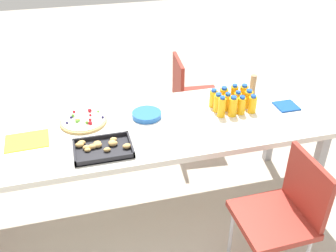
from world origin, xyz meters
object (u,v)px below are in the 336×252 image
(juice_bottle_2, at_px, (224,97))
(juice_bottle_7, at_px, (218,103))
(cardboard_tube, at_px, (253,84))
(juice_bottle_1, at_px, (234,95))
(juice_bottle_0, at_px, (244,94))
(juice_bottle_5, at_px, (237,101))
(juice_bottle_6, at_px, (227,102))
(snack_tray, at_px, (102,148))
(plate_stack, at_px, (147,115))
(fruit_pizza, at_px, (83,121))
(juice_bottle_4, at_px, (248,99))
(chair_near_left, at_px, (191,93))
(juice_bottle_11, at_px, (222,107))
(juice_bottle_9, at_px, (241,105))
(juice_bottle_10, at_px, (233,107))
(paper_folder, at_px, (27,141))
(chair_far_left, at_px, (284,211))
(party_table, at_px, (147,133))
(napkin_stack, at_px, (286,106))
(juice_bottle_3, at_px, (213,98))
(juice_bottle_8, at_px, (252,104))

(juice_bottle_2, bearing_deg, juice_bottle_7, 45.98)
(cardboard_tube, bearing_deg, juice_bottle_1, 29.35)
(juice_bottle_0, distance_m, juice_bottle_2, 0.15)
(juice_bottle_5, bearing_deg, juice_bottle_6, -3.81)
(juice_bottle_6, height_order, cardboard_tube, cardboard_tube)
(snack_tray, distance_m, plate_stack, 0.45)
(juice_bottle_6, xyz_separation_m, snack_tray, (0.90, 0.26, -0.05))
(snack_tray, bearing_deg, fruit_pizza, -75.94)
(juice_bottle_4, bearing_deg, juice_bottle_1, -46.38)
(juice_bottle_1, relative_size, juice_bottle_5, 1.08)
(chair_near_left, relative_size, juice_bottle_11, 5.51)
(chair_near_left, distance_m, juice_bottle_9, 0.86)
(juice_bottle_2, height_order, juice_bottle_10, juice_bottle_10)
(snack_tray, relative_size, paper_folder, 1.32)
(chair_far_left, height_order, juice_bottle_5, juice_bottle_5)
(snack_tray, bearing_deg, paper_folder, -25.46)
(party_table, height_order, juice_bottle_2, juice_bottle_2)
(juice_bottle_0, relative_size, juice_bottle_11, 0.95)
(napkin_stack, bearing_deg, juice_bottle_5, -9.84)
(juice_bottle_0, distance_m, snack_tray, 1.10)
(juice_bottle_3, relative_size, fruit_pizza, 0.44)
(juice_bottle_11, bearing_deg, chair_far_left, 99.53)
(juice_bottle_10, distance_m, paper_folder, 1.34)
(chair_far_left, xyz_separation_m, fruit_pizza, (1.03, -0.87, 0.24))
(chair_far_left, xyz_separation_m, juice_bottle_9, (-0.02, -0.71, 0.29))
(juice_bottle_2, relative_size, napkin_stack, 0.94)
(juice_bottle_3, distance_m, juice_bottle_8, 0.27)
(juice_bottle_5, xyz_separation_m, plate_stack, (0.63, -0.05, -0.05))
(juice_bottle_8, bearing_deg, juice_bottle_4, -91.17)
(juice_bottle_3, bearing_deg, plate_stack, 2.97)
(juice_bottle_6, bearing_deg, juice_bottle_10, 94.95)
(juice_bottle_5, xyz_separation_m, juice_bottle_9, (-0.00, 0.07, -0.00))
(juice_bottle_7, relative_size, juice_bottle_10, 0.94)
(juice_bottle_10, bearing_deg, juice_bottle_7, -46.76)
(juice_bottle_7, relative_size, fruit_pizza, 0.45)
(juice_bottle_9, bearing_deg, chair_near_left, -82.99)
(juice_bottle_7, bearing_deg, juice_bottle_0, -162.73)
(juice_bottle_0, height_order, juice_bottle_2, juice_bottle_0)
(juice_bottle_0, relative_size, juice_bottle_8, 1.09)
(party_table, relative_size, juice_bottle_10, 16.75)
(cardboard_tube, bearing_deg, juice_bottle_11, 36.41)
(juice_bottle_4, relative_size, napkin_stack, 0.91)
(juice_bottle_8, relative_size, plate_stack, 0.66)
(napkin_stack, bearing_deg, juice_bottle_4, -13.28)
(juice_bottle_7, xyz_separation_m, cardboard_tube, (-0.35, -0.19, 0.01))
(juice_bottle_1, relative_size, juice_bottle_11, 0.99)
(juice_bottle_4, xyz_separation_m, juice_bottle_6, (0.16, -0.00, -0.00))
(juice_bottle_7, bearing_deg, fruit_pizza, -5.24)
(juice_bottle_5, distance_m, juice_bottle_10, 0.10)
(juice_bottle_2, xyz_separation_m, juice_bottle_7, (0.07, 0.07, -0.00))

